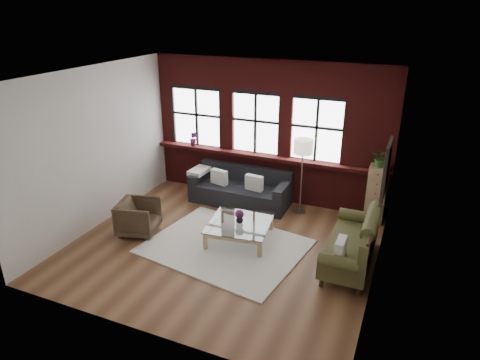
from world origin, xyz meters
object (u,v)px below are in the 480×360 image
at_px(vase, 240,219).
at_px(drawer_chest, 376,194).
at_px(coffee_table, 240,232).
at_px(armchair, 139,217).
at_px(dark_sofa, 240,186).
at_px(vintage_settee, 351,238).
at_px(floor_lamp, 302,174).

distance_m(vase, drawer_chest, 2.94).
bearing_deg(drawer_chest, coffee_table, -141.20).
bearing_deg(armchair, dark_sofa, -46.91).
xyz_separation_m(vintage_settee, coffee_table, (-2.10, -0.00, -0.33)).
bearing_deg(dark_sofa, vintage_settee, -29.58).
bearing_deg(floor_lamp, vase, -114.70).
height_order(vase, floor_lamp, floor_lamp).
height_order(vintage_settee, drawer_chest, drawer_chest).
height_order(armchair, coffee_table, armchair).
bearing_deg(vintage_settee, armchair, -172.73).
xyz_separation_m(armchair, drawer_chest, (4.25, 2.36, 0.27)).
bearing_deg(vase, dark_sofa, 112.54).
relative_size(vase, drawer_chest, 0.12).
bearing_deg(vase, drawer_chest, 38.80).
relative_size(vintage_settee, drawer_chest, 1.57).
bearing_deg(coffee_table, dark_sofa, 112.54).
xyz_separation_m(armchair, vase, (1.96, 0.52, 0.11)).
bearing_deg(floor_lamp, vintage_settee, -50.25).
height_order(coffee_table, vase, vase).
bearing_deg(dark_sofa, drawer_chest, 5.45).
bearing_deg(vintage_settee, vase, -179.96).
xyz_separation_m(vase, drawer_chest, (2.29, 1.84, 0.16)).
height_order(coffee_table, drawer_chest, drawer_chest).
bearing_deg(vase, vintage_settee, 0.04).
height_order(dark_sofa, drawer_chest, drawer_chest).
bearing_deg(dark_sofa, vase, -67.46).
distance_m(coffee_table, drawer_chest, 2.97).
bearing_deg(armchair, vase, -89.82).
xyz_separation_m(dark_sofa, floor_lamp, (1.40, 0.07, 0.50)).
relative_size(dark_sofa, floor_lamp, 1.23).
height_order(dark_sofa, armchair, dark_sofa).
xyz_separation_m(dark_sofa, drawer_chest, (2.94, 0.28, 0.21)).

